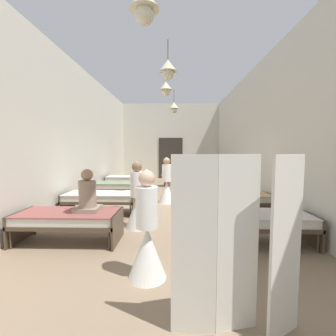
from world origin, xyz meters
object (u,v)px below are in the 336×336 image
object	(u,v)px
bed_right_row_1	(233,198)
bed_right_row_0	(259,220)
bed_right_row_3	(210,180)
nurse_far_aisle	(137,204)
nurse_mid_aisle	(147,240)
privacy_screen	(239,246)
patient_seated_primary	(88,196)
nurse_near_aisle	(167,187)
bed_left_row_2	(118,186)
potted_plant	(167,171)
bed_left_row_1	(101,198)
bed_left_row_0	(68,219)
bed_right_row_2	(219,187)
bed_left_row_3	(128,179)
patient_seated_secondary	(240,197)

from	to	relation	value
bed_right_row_1	bed_right_row_0	bearing A→B (deg)	-90.00
bed_right_row_3	nurse_far_aisle	bearing A→B (deg)	-115.75
nurse_mid_aisle	privacy_screen	world-z (taller)	privacy_screen
bed_right_row_1	patient_seated_primary	xyz separation A→B (m)	(-3.19, -1.83, 0.43)
bed_right_row_0	nurse_near_aisle	distance (m)	3.67
bed_left_row_2	nurse_mid_aisle	bearing A→B (deg)	-71.98
bed_right_row_3	potted_plant	bearing A→B (deg)	155.72
bed_left_row_1	bed_left_row_2	bearing A→B (deg)	90.00
patient_seated_primary	bed_right_row_0	bearing A→B (deg)	-1.24
bed_left_row_1	potted_plant	bearing A→B (deg)	70.39
potted_plant	nurse_near_aisle	bearing A→B (deg)	-88.56
nurse_near_aisle	patient_seated_primary	bearing A→B (deg)	-168.53
nurse_mid_aisle	bed_right_row_1	bearing A→B (deg)	165.90
bed_right_row_3	privacy_screen	distance (m)	7.88
bed_right_row_0	bed_left_row_1	bearing A→B (deg)	151.75
bed_right_row_1	bed_right_row_3	xyz separation A→B (m)	(0.00, 3.80, 0.00)
nurse_mid_aisle	nurse_far_aisle	bearing A→B (deg)	-149.52
bed_right_row_0	bed_right_row_3	xyz separation A→B (m)	(0.00, 5.70, 0.00)
bed_left_row_1	nurse_far_aisle	bearing A→B (deg)	-43.25
nurse_near_aisle	nurse_far_aisle	world-z (taller)	same
bed_left_row_0	nurse_near_aisle	bearing A→B (deg)	61.42
nurse_mid_aisle	bed_left_row_0	bearing A→B (deg)	-108.56
bed_right_row_2	bed_right_row_3	distance (m)	1.90
bed_right_row_3	bed_left_row_2	bearing A→B (deg)	-151.75
patient_seated_primary	potted_plant	world-z (taller)	patient_seated_primary
bed_left_row_3	nurse_far_aisle	world-z (taller)	nurse_far_aisle
nurse_far_aisle	patient_seated_primary	size ratio (longest dim) A/B	1.86
bed_right_row_0	nurse_far_aisle	xyz separation A→B (m)	(-2.36, 0.80, 0.09)
bed_right_row_1	bed_left_row_3	size ratio (longest dim) A/B	1.00
privacy_screen	bed_left_row_1	bearing A→B (deg)	108.90
privacy_screen	bed_left_row_0	bearing A→B (deg)	126.87
bed_left_row_2	bed_right_row_0	bearing A→B (deg)	-47.06
potted_plant	bed_left_row_3	bearing A→B (deg)	-152.89
nurse_mid_aisle	nurse_near_aisle	bearing A→B (deg)	-163.86
bed_right_row_2	privacy_screen	xyz separation A→B (m)	(-0.95, -5.91, 0.41)
bed_right_row_1	bed_left_row_2	distance (m)	4.01
bed_right_row_1	bed_right_row_2	bearing A→B (deg)	90.00
bed_left_row_1	bed_left_row_2	distance (m)	1.90
patient_seated_secondary	privacy_screen	bearing A→B (deg)	-105.81
bed_left_row_0	bed_right_row_0	distance (m)	3.54
patient_seated_secondary	bed_right_row_0	bearing A→B (deg)	-1.54
bed_right_row_0	potted_plant	size ratio (longest dim) A/B	1.77
bed_left_row_0	bed_right_row_2	bearing A→B (deg)	47.06
bed_right_row_3	patient_seated_primary	distance (m)	6.48
bed_left_row_0	privacy_screen	xyz separation A→B (m)	(2.59, -2.11, 0.41)
bed_left_row_1	potted_plant	xyz separation A→B (m)	(1.66, 4.65, 0.28)
bed_left_row_2	patient_seated_secondary	bearing A→B (deg)	-49.95
bed_right_row_1	nurse_near_aisle	bearing A→B (deg)	144.20
nurse_far_aisle	potted_plant	bearing A→B (deg)	-34.54
bed_right_row_0	nurse_near_aisle	xyz separation A→B (m)	(-1.80, 3.19, 0.09)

